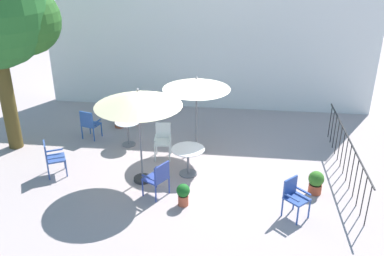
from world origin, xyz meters
The scene contains 16 objects.
ground_plane centered at (0.00, 0.00, 0.00)m, with size 60.00×60.00×0.00m, color #AA9896.
villa_facade centered at (0.00, 4.32, 2.41)m, with size 11.20×0.30×4.83m, color white.
terrace_railing centered at (3.89, 0.00, 0.68)m, with size 0.03×4.71×1.01m.
patio_umbrella_0 centered at (-1.12, -0.95, 2.15)m, with size 2.04×2.04×2.41m.
patio_umbrella_1 centered at (0.02, 0.81, 1.95)m, with size 1.82×1.82×2.19m.
cafe_table_0 centered at (-1.96, 0.93, 0.51)m, with size 0.71×0.71×0.74m.
cafe_table_1 centered at (-0.03, -0.51, 0.51)m, with size 0.83×0.83×0.72m.
patio_chair_0 centered at (-3.21, 1.20, 0.52)m, with size 0.56×0.54×0.90m.
patio_chair_1 centered at (-3.42, -0.95, 0.53)m, with size 0.63×0.64×0.91m.
patio_chair_2 centered at (-0.59, -1.57, 0.51)m, with size 0.64×0.66×0.87m.
patio_chair_3 centered at (-0.84, 0.37, 0.55)m, with size 0.47×0.52×0.95m.
patio_chair_4 centered at (2.43, -1.98, 0.52)m, with size 0.62×0.61×0.88m.
potted_plant_0 centered at (0.03, -1.87, 0.30)m, with size 0.30×0.30×0.53m.
potted_plant_1 centered at (-2.19, 2.45, 0.41)m, with size 0.38×0.38×0.80m.
potted_plant_2 centered at (3.04, -1.02, 0.30)m, with size 0.36×0.36×0.57m.
potted_plant_3 centered at (-2.58, 2.17, 0.27)m, with size 0.38×0.38×0.53m.
Camera 1 is at (1.18, -9.69, 5.47)m, focal length 39.15 mm.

